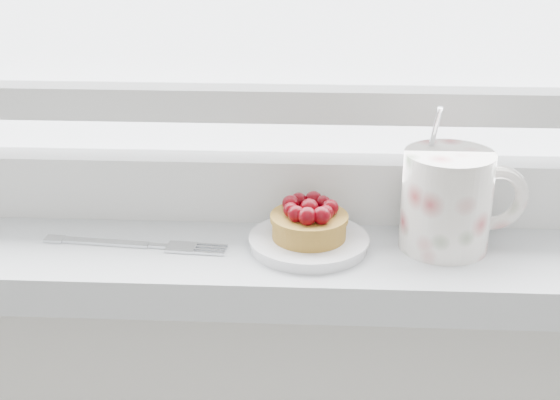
# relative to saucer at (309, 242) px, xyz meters

# --- Properties ---
(saucer) EXTENTS (0.12, 0.12, 0.01)m
(saucer) POSITION_rel_saucer_xyz_m (0.00, 0.00, 0.00)
(saucer) COLOR white
(saucer) RESTS_ON windowsill
(raspberry_tart) EXTENTS (0.08, 0.08, 0.04)m
(raspberry_tart) POSITION_rel_saucer_xyz_m (0.00, -0.00, 0.02)
(raspberry_tart) COLOR #8B601E
(raspberry_tart) RESTS_ON saucer
(floral_mug) EXTENTS (0.14, 0.10, 0.15)m
(floral_mug) POSITION_rel_saucer_xyz_m (0.14, 0.01, 0.05)
(floral_mug) COLOR white
(floral_mug) RESTS_ON windowsill
(fork) EXTENTS (0.19, 0.04, 0.00)m
(fork) POSITION_rel_saucer_xyz_m (-0.18, -0.01, -0.00)
(fork) COLOR silver
(fork) RESTS_ON windowsill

